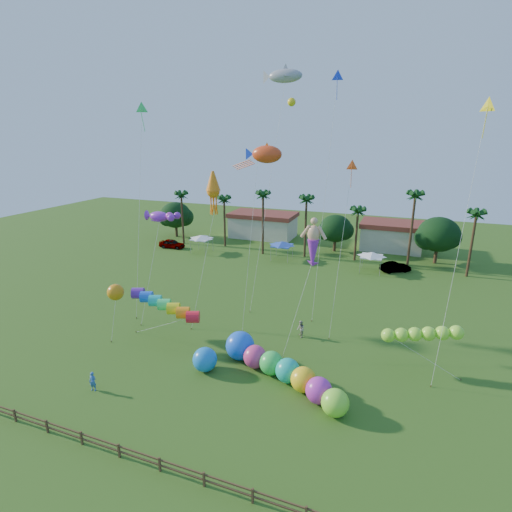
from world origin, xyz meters
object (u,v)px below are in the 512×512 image
(spectator_a, at_px, (93,382))
(spectator_b, at_px, (301,329))
(car_b, at_px, (395,267))
(blue_ball, at_px, (205,359))
(car_a, at_px, (172,244))
(caterpillar_inflatable, at_px, (278,368))

(spectator_a, height_order, spectator_b, spectator_b)
(spectator_b, bearing_deg, car_b, 132.19)
(car_b, bearing_deg, spectator_b, 128.44)
(car_b, relative_size, spectator_b, 2.55)
(spectator_b, relative_size, blue_ball, 0.82)
(spectator_b, bearing_deg, car_a, -157.91)
(spectator_a, distance_m, caterpillar_inflatable, 14.79)
(spectator_a, bearing_deg, caterpillar_inflatable, 17.66)
(caterpillar_inflatable, distance_m, blue_ball, 6.34)
(car_b, height_order, spectator_a, spectator_a)
(car_a, height_order, spectator_a, spectator_a)
(car_b, height_order, caterpillar_inflatable, caterpillar_inflatable)
(car_a, xyz_separation_m, car_b, (37.68, 0.89, -0.05))
(spectator_b, height_order, blue_ball, blue_ball)
(car_a, distance_m, spectator_b, 37.88)
(spectator_a, xyz_separation_m, blue_ball, (6.91, 5.69, 0.25))
(spectator_b, bearing_deg, spectator_a, -72.04)
(car_b, bearing_deg, car_a, 57.73)
(car_a, bearing_deg, car_b, -91.87)
(caterpillar_inflatable, bearing_deg, car_b, 101.22)
(spectator_a, relative_size, blue_ball, 0.76)
(car_a, height_order, spectator_b, spectator_b)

